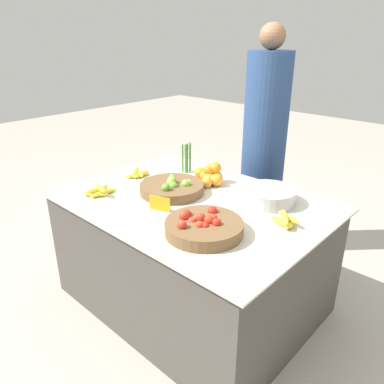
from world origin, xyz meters
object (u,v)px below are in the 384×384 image
(price_sign, at_px, (160,204))
(vendor_person, at_px, (263,153))
(lime_bowl, at_px, (172,188))
(tomato_basket, at_px, (203,226))
(metal_bowl, at_px, (269,196))

(price_sign, bearing_deg, vendor_person, 73.96)
(lime_bowl, bearing_deg, price_sign, -59.98)
(tomato_basket, height_order, metal_bowl, tomato_basket)
(vendor_person, bearing_deg, lime_bowl, -94.50)
(tomato_basket, relative_size, metal_bowl, 1.26)
(tomato_basket, relative_size, price_sign, 3.16)
(lime_bowl, bearing_deg, vendor_person, 85.50)
(vendor_person, bearing_deg, tomato_basket, -70.85)
(metal_bowl, relative_size, vendor_person, 0.18)
(price_sign, bearing_deg, metal_bowl, 33.91)
(vendor_person, bearing_deg, price_sign, -87.00)
(lime_bowl, xyz_separation_m, vendor_person, (0.07, 0.86, 0.04))
(lime_bowl, bearing_deg, metal_bowl, 28.70)
(tomato_basket, height_order, vendor_person, vendor_person)
(lime_bowl, height_order, tomato_basket, same)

